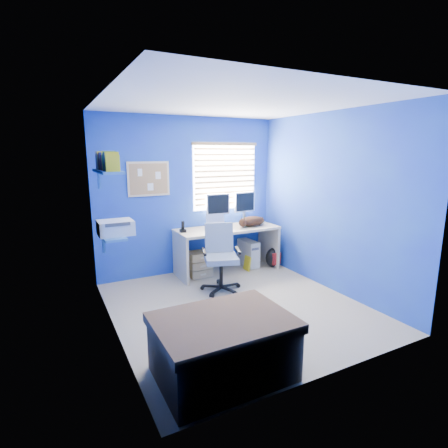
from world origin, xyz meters
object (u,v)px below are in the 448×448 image
desk (227,250)px  office_chair (221,266)px  tower_pc (248,253)px  cat (252,221)px  laptop (219,223)px

desk → office_chair: bearing=-124.8°
desk → tower_pc: 0.49m
cat → tower_pc: 0.62m
laptop → office_chair: laptop is taller
cat → tower_pc: size_ratio=1.04×
cat → tower_pc: (0.04, 0.16, -0.60)m
cat → office_chair: bearing=-168.2°
laptop → tower_pc: laptop is taller
laptop → cat: (0.61, -0.00, -0.03)m
tower_pc → office_chair: (-0.91, -0.74, 0.13)m
desk → cat: 0.63m
desk → cat: bearing=-9.2°
desk → cat: (0.42, -0.07, 0.45)m
cat → office_chair: size_ratio=0.49×
desk → cat: cat is taller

